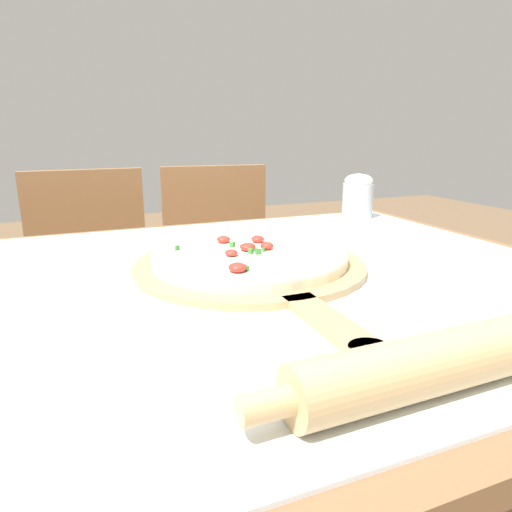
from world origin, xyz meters
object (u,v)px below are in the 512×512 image
(rolling_pin, at_px, (438,362))
(chair_right, at_px, (221,271))
(flour_cup, at_px, (358,196))
(pizza, at_px, (250,255))
(pizza_peel, at_px, (253,267))
(chair_left, at_px, (94,286))

(rolling_pin, xyz_separation_m, chair_right, (0.18, 1.22, -0.29))
(flour_cup, bearing_deg, rolling_pin, -119.54)
(pizza, xyz_separation_m, rolling_pin, (0.02, -0.44, 0.00))
(pizza_peel, height_order, pizza, pizza)
(pizza, bearing_deg, pizza_peel, -89.56)
(chair_right, height_order, flour_cup, flour_cup)
(chair_right, relative_size, flour_cup, 7.20)
(pizza, bearing_deg, chair_left, 107.18)
(pizza, distance_m, chair_left, 0.87)
(pizza, bearing_deg, chair_right, 76.04)
(flour_cup, bearing_deg, chair_left, 147.71)
(flour_cup, bearing_deg, pizza, -143.32)
(pizza_peel, relative_size, pizza, 1.71)
(pizza_peel, relative_size, chair_right, 0.67)
(chair_left, bearing_deg, pizza_peel, -74.41)
(rolling_pin, distance_m, chair_left, 1.28)
(pizza, height_order, chair_right, chair_right)
(chair_left, relative_size, chair_right, 1.00)
(rolling_pin, relative_size, chair_right, 0.46)
(flour_cup, bearing_deg, pizza_peel, -141.97)
(rolling_pin, xyz_separation_m, chair_left, (-0.26, 1.22, -0.29))
(pizza, distance_m, flour_cup, 0.57)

